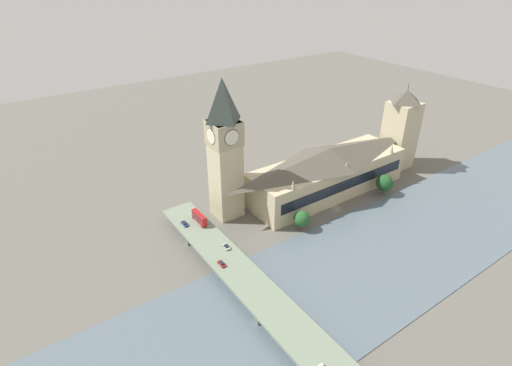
{
  "coord_description": "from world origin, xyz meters",
  "views": [
    {
      "loc": [
        -119.99,
        134.7,
        113.54
      ],
      "look_at": [
        21.72,
        36.48,
        17.27
      ],
      "focal_mm": 28.0,
      "sensor_mm": 36.0,
      "label": 1
    }
  ],
  "objects_px": {
    "road_bridge": "(270,306)",
    "double_decker_bus_lead": "(199,217)",
    "victoria_tower": "(400,129)",
    "car_northbound_lead": "(222,264)",
    "clock_tower": "(225,148)",
    "car_southbound_mid": "(226,247)",
    "parliament_hall": "(328,171)",
    "car_northbound_tail": "(185,224)"
  },
  "relations": [
    {
      "from": "parliament_hall",
      "to": "victoria_tower",
      "type": "distance_m",
      "value": 59.9
    },
    {
      "from": "car_northbound_lead",
      "to": "car_southbound_mid",
      "type": "bearing_deg",
      "value": -40.9
    },
    {
      "from": "clock_tower",
      "to": "car_northbound_tail",
      "type": "bearing_deg",
      "value": 100.14
    },
    {
      "from": "road_bridge",
      "to": "double_decker_bus_lead",
      "type": "height_order",
      "value": "double_decker_bus_lead"
    },
    {
      "from": "road_bridge",
      "to": "double_decker_bus_lead",
      "type": "bearing_deg",
      "value": -2.9
    },
    {
      "from": "victoria_tower",
      "to": "double_decker_bus_lead",
      "type": "relative_size",
      "value": 4.73
    },
    {
      "from": "victoria_tower",
      "to": "double_decker_bus_lead",
      "type": "distance_m",
      "value": 136.17
    },
    {
      "from": "parliament_hall",
      "to": "road_bridge",
      "type": "distance_m",
      "value": 96.48
    },
    {
      "from": "victoria_tower",
      "to": "clock_tower",
      "type": "bearing_deg",
      "value": 83.88
    },
    {
      "from": "victoria_tower",
      "to": "car_southbound_mid",
      "type": "bearing_deg",
      "value": 97.64
    },
    {
      "from": "victoria_tower",
      "to": "parliament_hall",
      "type": "bearing_deg",
      "value": 90.05
    },
    {
      "from": "car_northbound_lead",
      "to": "road_bridge",
      "type": "bearing_deg",
      "value": -172.33
    },
    {
      "from": "clock_tower",
      "to": "car_northbound_lead",
      "type": "bearing_deg",
      "value": 146.3
    },
    {
      "from": "road_bridge",
      "to": "car_northbound_tail",
      "type": "distance_m",
      "value": 62.34
    },
    {
      "from": "clock_tower",
      "to": "victoria_tower",
      "type": "bearing_deg",
      "value": -96.12
    },
    {
      "from": "clock_tower",
      "to": "car_northbound_lead",
      "type": "height_order",
      "value": "clock_tower"
    },
    {
      "from": "car_northbound_lead",
      "to": "car_southbound_mid",
      "type": "xyz_separation_m",
      "value": [
        8.25,
        -7.14,
        0.03
      ]
    },
    {
      "from": "victoria_tower",
      "to": "car_southbound_mid",
      "type": "height_order",
      "value": "victoria_tower"
    },
    {
      "from": "clock_tower",
      "to": "double_decker_bus_lead",
      "type": "relative_size",
      "value": 6.34
    },
    {
      "from": "road_bridge",
      "to": "double_decker_bus_lead",
      "type": "xyz_separation_m",
      "value": [
        60.06,
        -3.04,
        3.75
      ]
    },
    {
      "from": "road_bridge",
      "to": "double_decker_bus_lead",
      "type": "relative_size",
      "value": 14.37
    },
    {
      "from": "victoria_tower",
      "to": "road_bridge",
      "type": "relative_size",
      "value": 0.33
    },
    {
      "from": "clock_tower",
      "to": "victoria_tower",
      "type": "relative_size",
      "value": 1.34
    },
    {
      "from": "car_northbound_lead",
      "to": "parliament_hall",
      "type": "bearing_deg",
      "value": -72.45
    },
    {
      "from": "car_northbound_lead",
      "to": "victoria_tower",
      "type": "bearing_deg",
      "value": -79.5
    },
    {
      "from": "car_southbound_mid",
      "to": "parliament_hall",
      "type": "bearing_deg",
      "value": -76.65
    },
    {
      "from": "parliament_hall",
      "to": "car_southbound_mid",
      "type": "distance_m",
      "value": 78.33
    },
    {
      "from": "road_bridge",
      "to": "car_northbound_tail",
      "type": "bearing_deg",
      "value": 3.4
    },
    {
      "from": "parliament_hall",
      "to": "car_southbound_mid",
      "type": "relative_size",
      "value": 22.56
    },
    {
      "from": "parliament_hall",
      "to": "double_decker_bus_lead",
      "type": "relative_size",
      "value": 8.49
    },
    {
      "from": "victoria_tower",
      "to": "car_northbound_tail",
      "type": "xyz_separation_m",
      "value": [
        7.84,
        141.9,
        -17.48
      ]
    },
    {
      "from": "victoria_tower",
      "to": "car_northbound_tail",
      "type": "distance_m",
      "value": 143.19
    },
    {
      "from": "clock_tower",
      "to": "car_southbound_mid",
      "type": "height_order",
      "value": "clock_tower"
    },
    {
      "from": "road_bridge",
      "to": "car_southbound_mid",
      "type": "bearing_deg",
      "value": -5.3
    },
    {
      "from": "car_northbound_tail",
      "to": "car_northbound_lead",
      "type": "bearing_deg",
      "value": 179.86
    },
    {
      "from": "car_southbound_mid",
      "to": "double_decker_bus_lead",
      "type": "bearing_deg",
      "value": 0.79
    },
    {
      "from": "clock_tower",
      "to": "car_northbound_lead",
      "type": "relative_size",
      "value": 16.37
    },
    {
      "from": "parliament_hall",
      "to": "clock_tower",
      "type": "height_order",
      "value": "clock_tower"
    },
    {
      "from": "double_decker_bus_lead",
      "to": "car_northbound_lead",
      "type": "height_order",
      "value": "double_decker_bus_lead"
    },
    {
      "from": "car_northbound_lead",
      "to": "car_southbound_mid",
      "type": "distance_m",
      "value": 10.91
    },
    {
      "from": "clock_tower",
      "to": "car_northbound_tail",
      "type": "xyz_separation_m",
      "value": [
        -4.61,
        25.78,
        -30.16
      ]
    },
    {
      "from": "victoria_tower",
      "to": "road_bridge",
      "type": "height_order",
      "value": "victoria_tower"
    }
  ]
}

